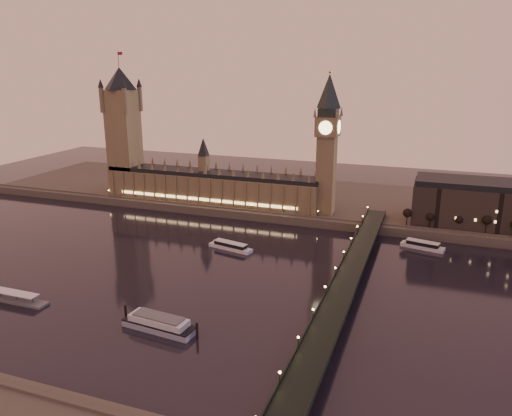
{
  "coord_description": "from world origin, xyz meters",
  "views": [
    {
      "loc": [
        128.46,
        -236.9,
        114.55
      ],
      "look_at": [
        29.94,
        35.0,
        30.71
      ],
      "focal_mm": 35.0,
      "sensor_mm": 36.0,
      "label": 1
    }
  ],
  "objects_px": {
    "cruise_boat_a": "(231,246)",
    "moored_barge": "(159,323)",
    "pontoon_pier": "(10,298)",
    "cruise_boat_b": "(423,245)"
  },
  "relations": [
    {
      "from": "cruise_boat_a",
      "to": "moored_barge",
      "type": "distance_m",
      "value": 104.25
    },
    {
      "from": "cruise_boat_a",
      "to": "pontoon_pier",
      "type": "distance_m",
      "value": 129.18
    },
    {
      "from": "pontoon_pier",
      "to": "moored_barge",
      "type": "bearing_deg",
      "value": 0.14
    },
    {
      "from": "cruise_boat_a",
      "to": "moored_barge",
      "type": "bearing_deg",
      "value": -72.53
    },
    {
      "from": "cruise_boat_b",
      "to": "pontoon_pier",
      "type": "distance_m",
      "value": 242.37
    },
    {
      "from": "moored_barge",
      "to": "pontoon_pier",
      "type": "distance_m",
      "value": 85.46
    },
    {
      "from": "cruise_boat_b",
      "to": "moored_barge",
      "type": "height_order",
      "value": "moored_barge"
    },
    {
      "from": "cruise_boat_a",
      "to": "moored_barge",
      "type": "relative_size",
      "value": 0.78
    },
    {
      "from": "cruise_boat_b",
      "to": "cruise_boat_a",
      "type": "bearing_deg",
      "value": -147.19
    },
    {
      "from": "cruise_boat_a",
      "to": "cruise_boat_b",
      "type": "height_order",
      "value": "cruise_boat_b"
    }
  ]
}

